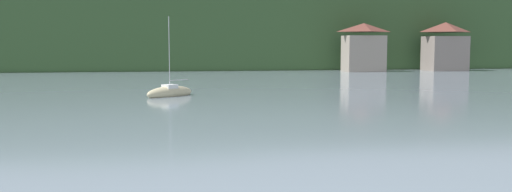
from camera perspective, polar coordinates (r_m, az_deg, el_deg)
The scene contains 4 objects.
wooded_hillside at distance 138.53m, azimuth -11.35°, elevation 6.06°, with size 352.00×74.98×42.87m.
shore_building_west at distance 95.54m, azimuth 11.47°, elevation 5.06°, with size 7.19×4.56×8.45m.
shore_building_westcentral at distance 102.74m, azimuth 19.61°, elevation 4.95°, with size 7.22×5.32×8.75m.
sailboat_far_1 at distance 47.90m, azimuth -9.22°, elevation 0.36°, with size 4.75×4.20×7.42m.
Camera 1 is at (-3.90, 30.70, 4.45)m, focal length 37.31 mm.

